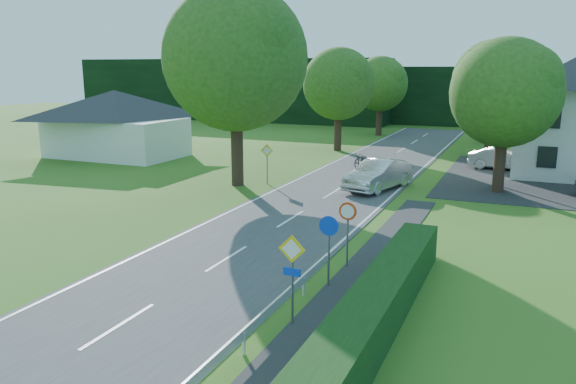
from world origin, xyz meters
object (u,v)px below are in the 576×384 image
at_px(parked_car_silver_a, 502,159).
at_px(moving_car, 378,175).
at_px(streetlight, 498,110).
at_px(motorcycle, 361,160).
at_px(parasol, 574,163).

bearing_deg(parked_car_silver_a, moving_car, 149.72).
relative_size(streetlight, motorcycle, 4.26).
distance_m(motorcycle, parasol, 13.61).
bearing_deg(motorcycle, streetlight, -7.92).
height_order(streetlight, motorcycle, streetlight).
bearing_deg(motorcycle, parasol, 14.96).
bearing_deg(parasol, streetlight, -138.41).
xyz_separation_m(motorcycle, parasol, (13.56, 1.08, 0.51)).
bearing_deg(moving_car, streetlight, 49.49).
bearing_deg(moving_car, motorcycle, 128.98).
distance_m(streetlight, motorcycle, 10.25).
relative_size(moving_car, parked_car_silver_a, 1.17).
distance_m(parked_car_silver_a, parasol, 4.64).
bearing_deg(parasol, motorcycle, -175.43).
distance_m(moving_car, parked_car_silver_a, 11.56).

